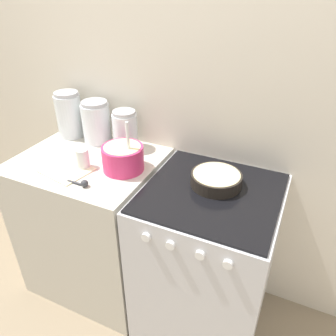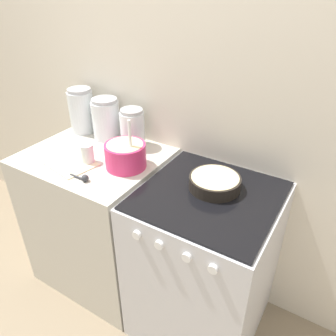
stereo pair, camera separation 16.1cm
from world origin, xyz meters
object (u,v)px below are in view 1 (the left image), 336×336
(stove, at_px, (206,260))
(storage_jar_left, at_px, (70,117))
(mixing_bowl, at_px, (123,156))
(storage_jar_right, at_px, (125,132))
(tin_can, at_px, (83,158))
(baking_pan, at_px, (216,179))
(storage_jar_middle, at_px, (97,125))

(stove, distance_m, storage_jar_left, 1.16)
(mixing_bowl, relative_size, storage_jar_right, 1.21)
(storage_jar_right, bearing_deg, tin_can, -105.74)
(mixing_bowl, bearing_deg, storage_jar_right, 118.18)
(baking_pan, relative_size, tin_can, 2.32)
(stove, relative_size, mixing_bowl, 3.37)
(stove, bearing_deg, tin_can, -173.80)
(storage_jar_middle, bearing_deg, stove, -15.32)
(mixing_bowl, bearing_deg, storage_jar_middle, 145.08)
(mixing_bowl, bearing_deg, baking_pan, 7.04)
(baking_pan, distance_m, tin_can, 0.69)
(storage_jar_right, bearing_deg, mixing_bowl, -61.82)
(mixing_bowl, xyz_separation_m, storage_jar_middle, (-0.31, 0.22, 0.03))
(stove, distance_m, baking_pan, 0.49)
(baking_pan, xyz_separation_m, storage_jar_left, (-0.99, 0.16, 0.09))
(baking_pan, distance_m, storage_jar_left, 1.00)
(baking_pan, bearing_deg, stove, -88.90)
(mixing_bowl, xyz_separation_m, tin_can, (-0.20, -0.07, -0.02))
(tin_can, bearing_deg, storage_jar_right, 74.26)
(storage_jar_left, height_order, storage_jar_right, storage_jar_left)
(storage_jar_left, bearing_deg, storage_jar_right, 0.00)
(storage_jar_left, distance_m, storage_jar_middle, 0.20)
(baking_pan, relative_size, storage_jar_left, 0.88)
(baking_pan, relative_size, storage_jar_middle, 0.98)
(stove, xyz_separation_m, storage_jar_middle, (-0.79, 0.22, 0.56))
(storage_jar_right, bearing_deg, storage_jar_middle, -180.00)
(storage_jar_middle, distance_m, storage_jar_right, 0.20)
(mixing_bowl, distance_m, storage_jar_right, 0.25)
(stove, height_order, tin_can, tin_can)
(mixing_bowl, height_order, storage_jar_left, storage_jar_left)
(storage_jar_right, bearing_deg, stove, -20.00)
(storage_jar_middle, bearing_deg, mixing_bowl, -34.92)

